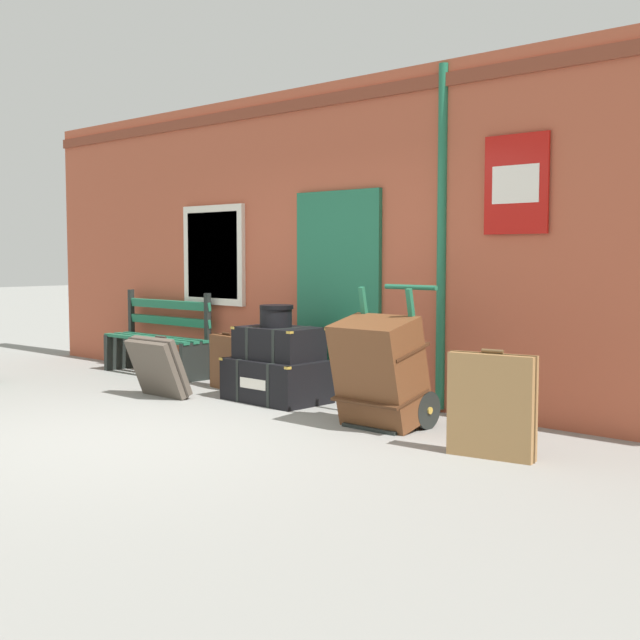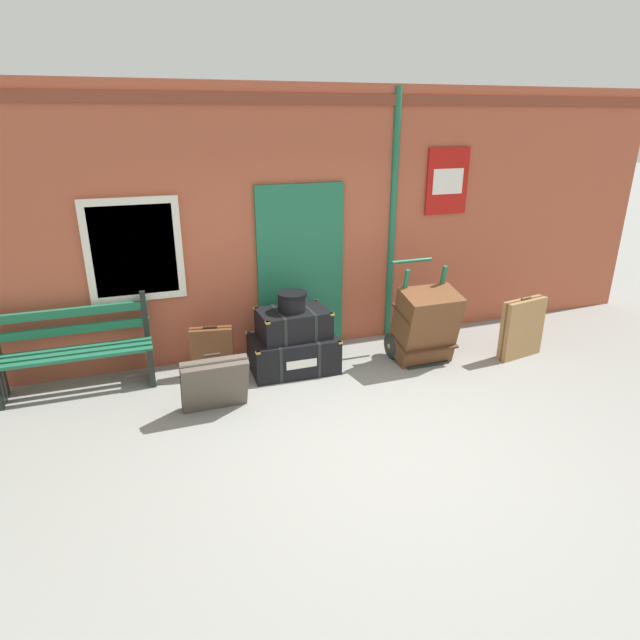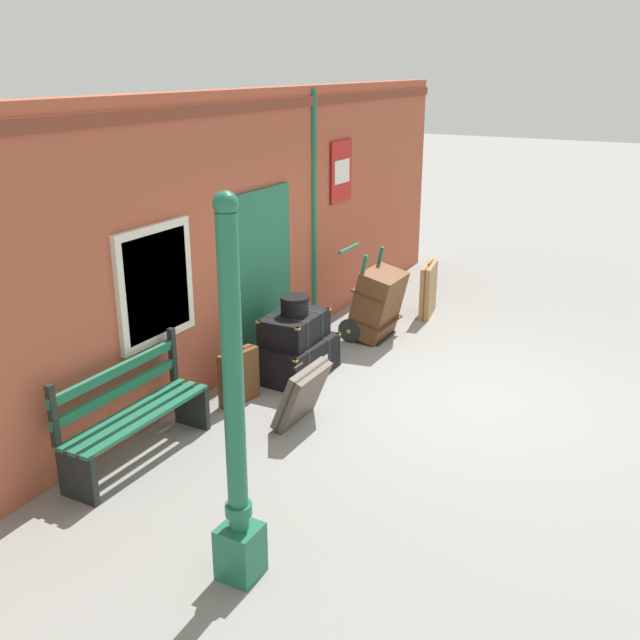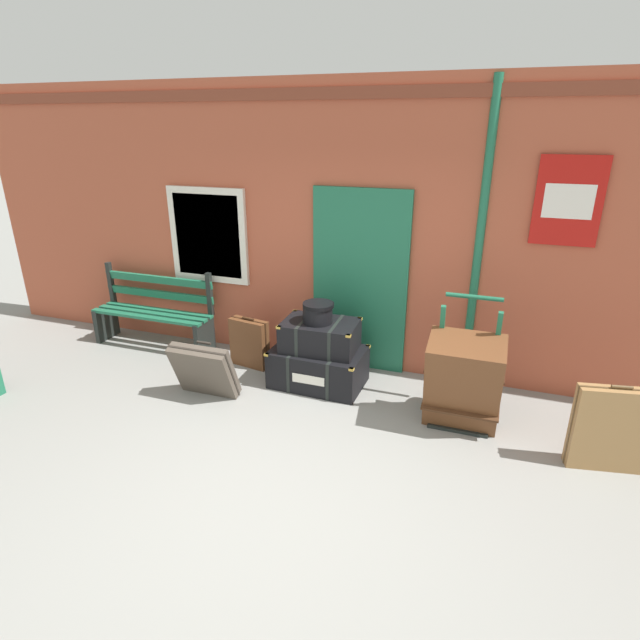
{
  "view_description": "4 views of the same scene",
  "coord_description": "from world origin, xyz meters",
  "px_view_note": "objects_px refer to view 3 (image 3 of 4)",
  "views": [
    {
      "loc": [
        5.53,
        -3.9,
        1.46
      ],
      "look_at": [
        0.49,
        1.6,
        0.87
      ],
      "focal_mm": 46.52,
      "sensor_mm": 36.0,
      "label": 1
    },
    {
      "loc": [
        -1.93,
        -3.73,
        2.83
      ],
      "look_at": [
        -0.04,
        1.64,
        0.67
      ],
      "focal_mm": 30.06,
      "sensor_mm": 36.0,
      "label": 2
    },
    {
      "loc": [
        -7.12,
        -2.19,
        3.46
      ],
      "look_at": [
        -0.12,
        1.62,
        0.66
      ],
      "focal_mm": 41.06,
      "sensor_mm": 36.0,
      "label": 3
    },
    {
      "loc": [
        1.37,
        -2.9,
        2.74
      ],
      "look_at": [
        -0.22,
        1.64,
        0.85
      ],
      "focal_mm": 28.31,
      "sensor_mm": 36.0,
      "label": 4
    }
  ],
  "objects_px": {
    "platform_bench": "(133,414)",
    "suitcase_beige": "(428,290)",
    "porters_trolley": "(365,316)",
    "suitcase_cream": "(302,395)",
    "large_brown_trunk": "(377,304)",
    "suitcase_tan": "(239,377)",
    "round_hatbox": "(295,305)",
    "steamer_trunk_base": "(296,358)",
    "lamp_post": "(236,447)",
    "steamer_trunk_middle": "(294,327)"
  },
  "relations": [
    {
      "from": "round_hatbox",
      "to": "suitcase_beige",
      "type": "xyz_separation_m",
      "value": [
        2.79,
        -0.59,
        -0.49
      ]
    },
    {
      "from": "round_hatbox",
      "to": "porters_trolley",
      "type": "bearing_deg",
      "value": -5.72
    },
    {
      "from": "platform_bench",
      "to": "suitcase_tan",
      "type": "distance_m",
      "value": 1.46
    },
    {
      "from": "suitcase_tan",
      "to": "round_hatbox",
      "type": "bearing_deg",
      "value": -9.78
    },
    {
      "from": "steamer_trunk_middle",
      "to": "large_brown_trunk",
      "type": "bearing_deg",
      "value": -12.74
    },
    {
      "from": "steamer_trunk_base",
      "to": "platform_bench",
      "type": "bearing_deg",
      "value": 172.2
    },
    {
      "from": "platform_bench",
      "to": "suitcase_beige",
      "type": "height_order",
      "value": "platform_bench"
    },
    {
      "from": "porters_trolley",
      "to": "suitcase_tan",
      "type": "xyz_separation_m",
      "value": [
        -2.49,
        0.32,
        0.02
      ]
    },
    {
      "from": "lamp_post",
      "to": "steamer_trunk_base",
      "type": "distance_m",
      "value": 3.68
    },
    {
      "from": "lamp_post",
      "to": "large_brown_trunk",
      "type": "distance_m",
      "value": 5.0
    },
    {
      "from": "lamp_post",
      "to": "round_hatbox",
      "type": "bearing_deg",
      "value": 24.15
    },
    {
      "from": "platform_bench",
      "to": "large_brown_trunk",
      "type": "height_order",
      "value": "platform_bench"
    },
    {
      "from": "platform_bench",
      "to": "round_hatbox",
      "type": "bearing_deg",
      "value": -7.74
    },
    {
      "from": "platform_bench",
      "to": "suitcase_tan",
      "type": "xyz_separation_m",
      "value": [
        1.44,
        -0.16,
        -0.15
      ]
    },
    {
      "from": "suitcase_cream",
      "to": "suitcase_tan",
      "type": "bearing_deg",
      "value": 83.08
    },
    {
      "from": "large_brown_trunk",
      "to": "suitcase_cream",
      "type": "bearing_deg",
      "value": -172.38
    },
    {
      "from": "large_brown_trunk",
      "to": "suitcase_tan",
      "type": "xyz_separation_m",
      "value": [
        -2.49,
        0.49,
        -0.18
      ]
    },
    {
      "from": "steamer_trunk_middle",
      "to": "porters_trolley",
      "type": "distance_m",
      "value": 1.59
    },
    {
      "from": "porters_trolley",
      "to": "suitcase_beige",
      "type": "distance_m",
      "value": 1.3
    },
    {
      "from": "suitcase_tan",
      "to": "large_brown_trunk",
      "type": "bearing_deg",
      "value": -11.15
    },
    {
      "from": "suitcase_cream",
      "to": "steamer_trunk_middle",
      "type": "bearing_deg",
      "value": 33.73
    },
    {
      "from": "large_brown_trunk",
      "to": "suitcase_beige",
      "type": "relative_size",
      "value": 1.21
    },
    {
      "from": "platform_bench",
      "to": "suitcase_tan",
      "type": "relative_size",
      "value": 2.56
    },
    {
      "from": "steamer_trunk_base",
      "to": "suitcase_beige",
      "type": "bearing_deg",
      "value": -11.84
    },
    {
      "from": "porters_trolley",
      "to": "large_brown_trunk",
      "type": "bearing_deg",
      "value": -90.0
    },
    {
      "from": "platform_bench",
      "to": "large_brown_trunk",
      "type": "distance_m",
      "value": 3.99
    },
    {
      "from": "steamer_trunk_base",
      "to": "round_hatbox",
      "type": "xyz_separation_m",
      "value": [
        -0.01,
        0.0,
        0.65
      ]
    },
    {
      "from": "lamp_post",
      "to": "steamer_trunk_base",
      "type": "height_order",
      "value": "lamp_post"
    },
    {
      "from": "suitcase_cream",
      "to": "round_hatbox",
      "type": "bearing_deg",
      "value": 33.56
    },
    {
      "from": "platform_bench",
      "to": "porters_trolley",
      "type": "relative_size",
      "value": 1.34
    },
    {
      "from": "steamer_trunk_middle",
      "to": "suitcase_beige",
      "type": "height_order",
      "value": "suitcase_beige"
    },
    {
      "from": "suitcase_cream",
      "to": "large_brown_trunk",
      "type": "bearing_deg",
      "value": 7.62
    },
    {
      "from": "steamer_trunk_base",
      "to": "steamer_trunk_middle",
      "type": "distance_m",
      "value": 0.37
    },
    {
      "from": "steamer_trunk_middle",
      "to": "large_brown_trunk",
      "type": "relative_size",
      "value": 0.86
    },
    {
      "from": "porters_trolley",
      "to": "suitcase_tan",
      "type": "relative_size",
      "value": 1.91
    },
    {
      "from": "steamer_trunk_middle",
      "to": "suitcase_cream",
      "type": "xyz_separation_m",
      "value": [
        -1.05,
        -0.7,
        -0.27
      ]
    },
    {
      "from": "steamer_trunk_middle",
      "to": "large_brown_trunk",
      "type": "xyz_separation_m",
      "value": [
        1.55,
        -0.35,
        -0.1
      ]
    },
    {
      "from": "lamp_post",
      "to": "porters_trolley",
      "type": "xyz_separation_m",
      "value": [
        4.84,
        1.31,
        -0.76
      ]
    },
    {
      "from": "lamp_post",
      "to": "platform_bench",
      "type": "relative_size",
      "value": 1.72
    },
    {
      "from": "steamer_trunk_base",
      "to": "porters_trolley",
      "type": "relative_size",
      "value": 0.86
    },
    {
      "from": "large_brown_trunk",
      "to": "suitcase_tan",
      "type": "bearing_deg",
      "value": 168.85
    },
    {
      "from": "lamp_post",
      "to": "platform_bench",
      "type": "distance_m",
      "value": 2.09
    },
    {
      "from": "lamp_post",
      "to": "suitcase_beige",
      "type": "relative_size",
      "value": 3.47
    },
    {
      "from": "suitcase_cream",
      "to": "suitcase_beige",
      "type": "bearing_deg",
      "value": 1.38
    },
    {
      "from": "suitcase_tan",
      "to": "lamp_post",
      "type": "bearing_deg",
      "value": -145.31
    },
    {
      "from": "platform_bench",
      "to": "large_brown_trunk",
      "type": "xyz_separation_m",
      "value": [
        3.94,
        -0.65,
        0.03
      ]
    },
    {
      "from": "round_hatbox",
      "to": "steamer_trunk_middle",
      "type": "bearing_deg",
      "value": 41.35
    },
    {
      "from": "round_hatbox",
      "to": "suitcase_beige",
      "type": "height_order",
      "value": "round_hatbox"
    },
    {
      "from": "steamer_trunk_middle",
      "to": "large_brown_trunk",
      "type": "height_order",
      "value": "large_brown_trunk"
    },
    {
      "from": "suitcase_cream",
      "to": "steamer_trunk_base",
      "type": "bearing_deg",
      "value": 33.27
    }
  ]
}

